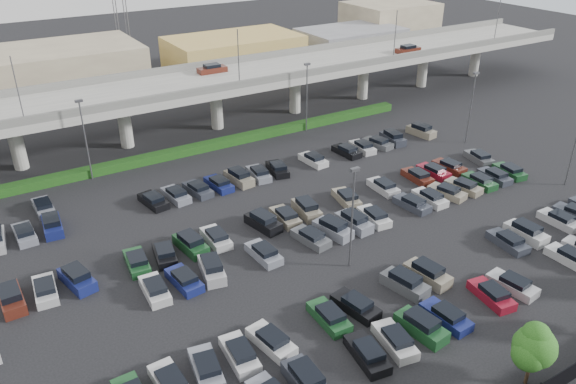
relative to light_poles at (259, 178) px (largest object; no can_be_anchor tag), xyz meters
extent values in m
plane|color=black|center=(4.13, -2.00, -6.24)|extent=(280.00, 280.00, 0.00)
cube|color=gray|center=(4.13, 30.00, 1.01)|extent=(150.00, 13.00, 1.10)
cube|color=#5F5F5A|center=(4.13, 23.75, 2.06)|extent=(150.00, 0.50, 1.00)
cube|color=#5F5F5A|center=(4.13, 36.25, 2.06)|extent=(150.00, 0.50, 1.00)
cylinder|color=gray|center=(-18.88, 30.00, -2.89)|extent=(1.80, 1.80, 6.70)
cube|color=#5F5F5A|center=(-18.88, 30.00, 0.26)|extent=(2.60, 9.75, 0.50)
cylinder|color=gray|center=(-4.87, 30.00, -2.89)|extent=(1.80, 1.80, 6.70)
cube|color=#5F5F5A|center=(-4.87, 30.00, 0.26)|extent=(2.60, 9.75, 0.50)
cylinder|color=gray|center=(9.12, 30.00, -2.89)|extent=(1.80, 1.80, 6.70)
cube|color=#5F5F5A|center=(9.12, 30.00, 0.26)|extent=(2.60, 9.75, 0.50)
cylinder|color=gray|center=(23.12, 30.00, -2.89)|extent=(1.80, 1.80, 6.70)
cube|color=#5F5F5A|center=(23.12, 30.00, 0.26)|extent=(2.60, 9.75, 0.50)
cylinder|color=gray|center=(37.12, 30.00, -2.89)|extent=(1.80, 1.80, 6.70)
cube|color=#5F5F5A|center=(37.12, 30.00, 0.26)|extent=(2.60, 9.75, 0.50)
cylinder|color=gray|center=(51.12, 30.00, -2.89)|extent=(1.80, 1.80, 6.70)
cube|color=#5F5F5A|center=(51.12, 30.00, 0.26)|extent=(2.60, 9.75, 0.50)
cylinder|color=gray|center=(65.12, 30.00, -2.89)|extent=(1.80, 1.80, 6.70)
cube|color=#5F5F5A|center=(65.12, 30.00, 0.26)|extent=(2.60, 9.75, 0.50)
cube|color=#511F15|center=(10.12, 33.00, 1.97)|extent=(4.40, 1.82, 0.82)
cube|color=black|center=(10.12, 33.00, 2.60)|extent=(2.30, 1.60, 0.50)
cube|color=#511F15|center=(44.12, 27.00, 1.97)|extent=(4.40, 1.82, 0.82)
cube|color=black|center=(44.12, 27.00, 2.60)|extent=(2.30, 1.60, 0.50)
cylinder|color=#4C4D51|center=(-17.88, 23.90, 5.56)|extent=(0.14, 0.14, 8.00)
cylinder|color=#4C4D51|center=(10.12, 23.90, 5.56)|extent=(0.14, 0.14, 8.00)
cylinder|color=#4C4D51|center=(38.12, 23.90, 5.56)|extent=(0.14, 0.14, 8.00)
cylinder|color=#4C4D51|center=(62.12, 23.90, 5.56)|extent=(0.14, 0.14, 8.00)
cube|color=#113B11|center=(4.13, 23.00, -5.69)|extent=(66.00, 1.60, 1.10)
cylinder|color=#332316|center=(6.13, -28.39, -5.25)|extent=(0.26, 0.26, 1.97)
sphere|color=#1B4713|center=(6.13, -28.39, -2.84)|extent=(3.07, 3.07, 3.07)
sphere|color=#1B4713|center=(6.84, -28.29, -3.39)|extent=(2.41, 2.41, 2.41)
sphere|color=#1B4713|center=(5.52, -28.47, -3.17)|extent=(2.41, 2.41, 2.41)
sphere|color=#1B4713|center=(6.17, -28.27, -1.97)|extent=(2.08, 2.08, 2.08)
cube|color=#2F333D|center=(-7.62, -20.50, -5.71)|extent=(1.99, 4.47, 1.05)
cube|color=black|center=(-7.62, -20.50, -4.89)|extent=(1.70, 2.66, 0.65)
cube|color=black|center=(-2.12, -20.50, -5.83)|extent=(2.47, 4.63, 0.82)
cube|color=black|center=(-2.12, -20.70, -5.20)|extent=(1.93, 2.52, 0.50)
cube|color=silver|center=(0.63, -20.50, -5.83)|extent=(2.54, 4.64, 0.82)
cube|color=black|center=(0.63, -20.70, -5.20)|extent=(1.97, 2.54, 0.50)
cube|color=#194622|center=(3.38, -20.50, -5.71)|extent=(2.31, 4.58, 1.05)
cube|color=black|center=(3.38, -20.50, -4.89)|extent=(1.89, 2.77, 0.65)
cube|color=navy|center=(6.13, -20.50, -5.83)|extent=(2.08, 4.50, 0.82)
cube|color=black|center=(6.13, -20.70, -5.20)|extent=(1.74, 2.39, 0.50)
cube|color=maroon|center=(11.62, -20.50, -5.83)|extent=(2.44, 4.62, 0.82)
cube|color=black|center=(11.62, -20.70, -5.20)|extent=(1.92, 2.51, 0.50)
cube|color=#A9A8AD|center=(14.38, -20.50, -5.83)|extent=(2.40, 4.61, 0.82)
cube|color=black|center=(14.38, -20.70, -5.20)|extent=(1.90, 2.49, 0.50)
cube|color=silver|center=(22.62, -20.50, -5.83)|extent=(1.87, 4.42, 0.82)
cube|color=black|center=(22.62, -20.70, -5.20)|extent=(1.63, 2.32, 0.50)
cube|color=silver|center=(-15.88, -15.50, -5.83)|extent=(2.01, 4.48, 0.82)
cube|color=black|center=(-15.88, -15.70, -5.20)|extent=(1.70, 2.37, 0.50)
cube|color=slate|center=(-13.12, -15.50, -5.83)|extent=(2.54, 4.64, 0.82)
cube|color=black|center=(-13.12, -15.70, -5.20)|extent=(1.97, 2.54, 0.50)
cube|color=silver|center=(-10.38, -15.50, -5.83)|extent=(2.18, 4.53, 0.82)
cube|color=black|center=(-10.38, -15.70, -5.20)|extent=(1.79, 2.42, 0.50)
cube|color=silver|center=(-7.62, -15.50, -5.83)|extent=(2.49, 4.63, 0.82)
cube|color=black|center=(-7.62, -15.70, -5.20)|extent=(1.94, 2.52, 0.50)
cube|color=#194622|center=(-2.12, -15.50, -5.83)|extent=(1.98, 4.46, 0.82)
cube|color=black|center=(-2.12, -15.70, -5.20)|extent=(1.68, 2.36, 0.50)
cube|color=black|center=(0.63, -15.50, -5.83)|extent=(2.55, 4.65, 0.82)
cube|color=black|center=(0.63, -15.70, -5.20)|extent=(1.97, 2.54, 0.50)
cube|color=#4A4C51|center=(6.13, -15.50, -5.71)|extent=(2.61, 4.66, 1.05)
cube|color=black|center=(6.13, -15.50, -4.89)|extent=(2.06, 2.85, 0.65)
cube|color=gray|center=(8.88, -15.50, -5.71)|extent=(2.38, 4.60, 1.05)
cube|color=black|center=(8.88, -15.50, -4.89)|extent=(1.93, 2.79, 0.65)
cube|color=#2F333D|center=(19.88, -15.50, -5.83)|extent=(2.22, 4.55, 0.82)
cube|color=black|center=(19.88, -15.70, -5.20)|extent=(1.81, 2.44, 0.50)
cube|color=silver|center=(22.62, -15.50, -5.71)|extent=(1.92, 4.44, 1.05)
cube|color=black|center=(22.62, -15.50, -4.89)|extent=(1.66, 2.64, 0.65)
cube|color=#A9A8AD|center=(28.12, -15.50, -5.83)|extent=(1.84, 4.41, 0.82)
cube|color=black|center=(28.12, -15.70, -5.20)|extent=(1.61, 2.31, 0.50)
cube|color=#2F333D|center=(30.88, -15.50, -5.83)|extent=(2.48, 4.63, 0.82)
cube|color=silver|center=(-13.12, -4.50, -5.83)|extent=(2.04, 4.49, 0.82)
cube|color=black|center=(-13.12, -4.70, -5.20)|extent=(1.72, 2.38, 0.50)
cube|color=navy|center=(-10.38, -4.50, -5.83)|extent=(2.28, 4.57, 0.82)
cube|color=black|center=(-10.38, -4.70, -5.20)|extent=(1.84, 2.46, 0.50)
cube|color=#A9A8AD|center=(-7.62, -4.50, -5.71)|extent=(2.67, 4.68, 1.05)
cube|color=black|center=(-7.62, -4.50, -4.89)|extent=(2.09, 2.87, 0.65)
cube|color=slate|center=(-2.12, -4.50, -5.83)|extent=(2.06, 4.50, 0.82)
cube|color=black|center=(-2.12, -4.70, -5.20)|extent=(1.73, 2.39, 0.50)
cube|color=#4A4C51|center=(3.38, -4.50, -5.83)|extent=(2.52, 4.64, 0.82)
cube|color=black|center=(3.38, -4.70, -5.20)|extent=(1.96, 2.53, 0.50)
cube|color=slate|center=(6.13, -4.50, -5.71)|extent=(2.73, 4.69, 1.05)
cube|color=black|center=(6.13, -4.50, -4.89)|extent=(2.13, 2.89, 0.65)
cube|color=slate|center=(8.88, -4.50, -5.71)|extent=(2.12, 4.52, 1.05)
cube|color=black|center=(8.88, -4.50, -4.89)|extent=(1.78, 2.71, 0.65)
cube|color=silver|center=(11.62, -4.50, -5.83)|extent=(2.26, 4.56, 0.82)
cube|color=black|center=(11.62, -4.70, -5.20)|extent=(1.83, 2.45, 0.50)
cube|color=#2F333D|center=(17.12, -4.50, -5.83)|extent=(2.29, 4.57, 0.82)
cube|color=black|center=(17.12, -4.70, -5.20)|extent=(1.85, 2.46, 0.50)
cube|color=silver|center=(19.88, -4.50, -5.83)|extent=(1.86, 4.42, 0.82)
cube|color=black|center=(19.88, -4.70, -5.20)|extent=(1.62, 2.32, 0.50)
cube|color=gray|center=(22.62, -4.50, -5.83)|extent=(2.79, 4.70, 0.82)
cube|color=black|center=(22.62, -4.69, -5.20)|extent=(2.09, 2.61, 0.50)
cube|color=gray|center=(25.38, -4.50, -5.83)|extent=(2.55, 4.65, 0.82)
cube|color=black|center=(25.38, -4.70, -5.20)|extent=(1.97, 2.54, 0.50)
cube|color=#194622|center=(28.12, -4.50, -5.83)|extent=(1.94, 4.45, 0.82)
cube|color=black|center=(28.12, -4.70, -5.20)|extent=(1.67, 2.34, 0.50)
cube|color=#2F333D|center=(30.88, -4.50, -5.83)|extent=(2.12, 4.51, 0.82)
cube|color=black|center=(30.88, -4.70, -5.20)|extent=(1.75, 2.40, 0.50)
cube|color=#194622|center=(33.62, -4.50, -5.83)|extent=(2.39, 4.60, 0.82)
cube|color=black|center=(33.62, -4.70, -5.20)|extent=(1.89, 2.49, 0.50)
cube|color=#511F15|center=(-24.12, 0.50, -5.71)|extent=(1.94, 4.45, 1.05)
cube|color=black|center=(-24.12, 0.50, -4.89)|extent=(1.67, 2.64, 0.65)
cube|color=silver|center=(-21.38, 0.50, -5.83)|extent=(2.15, 4.53, 0.82)
cube|color=black|center=(-21.38, 0.30, -5.20)|extent=(1.77, 2.42, 0.50)
cube|color=navy|center=(-18.62, 0.50, -5.71)|extent=(2.75, 4.69, 1.05)
cube|color=black|center=(-18.62, 0.50, -4.89)|extent=(2.14, 2.89, 0.65)
cube|color=#194622|center=(-13.12, 0.50, -5.83)|extent=(2.24, 4.56, 0.82)
cube|color=black|center=(-13.12, 0.30, -5.20)|extent=(1.82, 2.45, 0.50)
cube|color=black|center=(-10.38, 0.50, -5.83)|extent=(2.57, 4.65, 0.82)
cube|color=black|center=(-10.38, 0.30, -5.20)|extent=(1.98, 2.55, 0.50)
cube|color=#194622|center=(-7.62, 0.50, -5.71)|extent=(2.37, 4.60, 1.05)
cube|color=black|center=(-7.62, 0.50, -4.89)|extent=(1.92, 2.79, 0.65)
cube|color=silver|center=(-4.87, 0.50, -5.83)|extent=(1.90, 4.43, 0.82)
cube|color=black|center=(-4.87, 0.30, -5.20)|extent=(1.64, 2.33, 0.50)
cube|color=black|center=(0.63, 0.50, -5.71)|extent=(2.60, 4.66, 1.05)
cube|color=black|center=(0.63, 0.50, -4.89)|extent=(2.06, 2.85, 0.65)
cube|color=gray|center=(3.38, 0.50, -5.83)|extent=(2.06, 4.49, 0.82)
cube|color=black|center=(3.38, 0.30, -5.20)|extent=(1.73, 2.39, 0.50)
cube|color=gray|center=(6.13, 0.50, -5.71)|extent=(2.36, 4.59, 1.05)
cube|color=black|center=(6.13, 0.50, -4.89)|extent=(1.91, 2.78, 0.65)
cube|color=gray|center=(11.62, 0.50, -5.83)|extent=(2.56, 4.65, 0.82)
cube|color=black|center=(11.62, 0.30, -5.20)|extent=(1.98, 2.55, 0.50)
cube|color=#A9A8AD|center=(17.12, 0.50, -5.83)|extent=(2.03, 4.48, 0.82)
cube|color=black|center=(17.12, 0.30, -5.20)|extent=(1.71, 2.37, 0.50)
cube|color=#511F15|center=(22.62, 0.50, -5.83)|extent=(2.07, 4.50, 0.82)
cube|color=black|center=(22.62, 0.30, -5.20)|extent=(1.73, 2.39, 0.50)
cube|color=maroon|center=(25.38, 0.50, -5.83)|extent=(2.07, 4.50, 0.82)
cube|color=black|center=(25.38, 0.30, -5.20)|extent=(1.73, 2.39, 0.50)
cube|color=#511F15|center=(28.12, 0.50, -5.83)|extent=(2.19, 4.54, 0.82)
cube|color=black|center=(28.12, 0.30, -5.20)|extent=(1.79, 2.43, 0.50)
cube|color=#4A4C51|center=(33.62, 0.50, -5.83)|extent=(2.67, 4.68, 0.82)
cube|color=black|center=(33.62, 0.30, -5.20)|extent=(2.03, 2.58, 0.50)
cube|color=slate|center=(-21.38, 11.50, -5.83)|extent=(1.98, 4.46, 0.82)
cube|color=black|center=(-21.38, 11.30, -5.20)|extent=(1.69, 2.36, 0.50)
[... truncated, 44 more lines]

